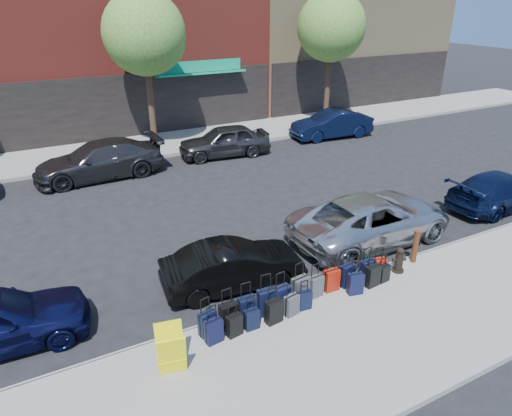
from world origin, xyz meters
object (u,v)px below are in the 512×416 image
display_rack (171,351)px  car_far_1 (99,160)px  tree_center (148,36)px  bollard (415,246)px  car_near_1 (233,266)px  suitcase_front_5 (300,289)px  car_far_3 (332,124)px  car_near_3 (501,190)px  car_far_2 (224,141)px  car_near_2 (372,219)px  tree_right (333,29)px  fire_hydrant (399,260)px

display_rack → car_far_1: 12.31m
tree_center → bollard: tree_center is taller
tree_center → car_near_1: bearing=-97.8°
suitcase_front_5 → car_far_1: bearing=95.4°
car_far_3 → car_far_1: bearing=-83.1°
car_near_1 → car_far_1: car_far_1 is taller
suitcase_front_5 → car_near_3: (9.71, 1.59, 0.17)m
car_far_1 → tree_center: bearing=127.9°
display_rack → car_far_2: (6.76, 12.46, 0.10)m
car_far_1 → car_far_3: (12.34, 0.34, -0.04)m
car_far_1 → car_far_2: 5.89m
suitcase_front_5 → car_near_2: size_ratio=0.20×
bollard → display_rack: size_ratio=0.99×
tree_right → car_far_2: bearing=-162.1°
car_near_2 → car_near_3: 5.89m
car_near_3 → car_far_2: (-6.52, 10.10, 0.09)m
car_far_2 → car_near_3: bearing=40.1°
tree_center → car_near_2: size_ratio=1.34×
fire_hydrant → suitcase_front_5: bearing=-161.9°
tree_center → car_near_2: bearing=-75.6°
car_near_1 → car_far_3: (10.75, 10.30, 0.11)m
display_rack → car_near_2: car_near_2 is taller
display_rack → car_far_1: car_far_1 is taller
bollard → car_far_1: bearing=119.9°
tree_center → suitcase_front_5: tree_center is taller
suitcase_front_5 → fire_hydrant: suitcase_front_5 is taller
bollard → car_near_3: 6.02m
car_far_2 → car_near_2: bearing=10.9°
tree_right → car_near_3: size_ratio=1.61×
fire_hydrant → car_far_2: car_far_2 is taller
fire_hydrant → display_rack: bearing=-154.1°
car_far_1 → car_near_1: bearing=7.4°
suitcase_front_5 → car_near_1: size_ratio=0.28×
tree_center → car_far_3: bearing=-14.9°
car_near_1 → tree_right: bearing=-37.9°
car_far_2 → display_rack: bearing=-21.3°
suitcase_front_5 → car_near_2: 4.24m
tree_right → car_near_2: size_ratio=1.34×
tree_right → fire_hydrant: 17.18m
display_rack → car_far_2: car_far_2 is taller
bollard → tree_center: bearing=102.9°
display_rack → car_near_2: 7.84m
car_far_1 → bollard: bearing=28.2°
suitcase_front_5 → car_far_1: car_far_1 is taller
car_far_2 → fire_hydrant: bearing=7.0°
car_far_2 → tree_right: bearing=115.1°
bollard → car_far_3: car_far_3 is taller
suitcase_front_5 → bollard: (3.89, 0.04, 0.18)m
tree_center → fire_hydrant: bearing=-80.1°
car_near_1 → car_near_2: (4.93, 0.28, 0.13)m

